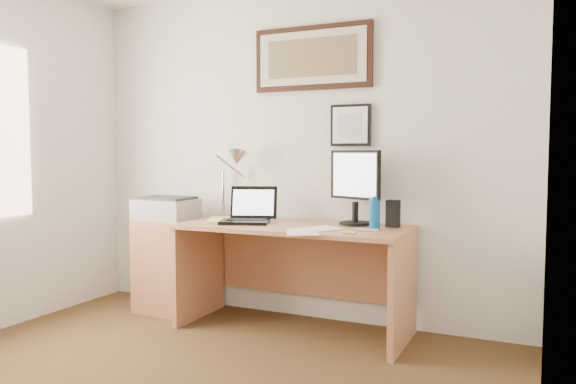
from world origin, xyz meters
The scene contains 18 objects.
wall_back centered at (0.00, 2.00, 1.25)m, with size 3.50×0.02×2.50m, color silver.
wall_right centered at (1.75, 0.00, 1.25)m, with size 0.02×4.00×2.50m, color silver.
side_cabinet centered at (-0.92, 1.68, 0.36)m, with size 0.50×0.40×0.73m, color #AA6A47.
water_bottle centered at (0.73, 1.64, 0.85)m, with size 0.07×0.07×0.20m, color #0C52A7.
bottle_cap centered at (0.73, 1.64, 0.96)m, with size 0.04×0.04×0.02m, color #0C52A7.
speaker centered at (0.81, 1.81, 0.84)m, with size 0.08×0.07×0.18m, color black.
paper_sheet_a centered at (0.36, 1.32, 0.75)m, with size 0.19×0.28×0.00m, color white.
paper_sheet_b centered at (0.38, 1.49, 0.75)m, with size 0.22×0.32×0.00m, color white.
sticky_pad centered at (0.64, 1.40, 0.76)m, with size 0.08×0.08×0.01m, color #DEC769.
marker_pen centered at (0.71, 1.55, 0.76)m, with size 0.02×0.02×0.14m, color white.
book centered at (-0.47, 1.52, 0.76)m, with size 0.23×0.31×0.02m, color #E3DF6B.
desk centered at (0.15, 1.72, 0.51)m, with size 1.60×0.70×0.75m.
laptop centered at (-0.20, 1.61, 0.81)m, with size 0.40×0.40×0.26m.
lcd_monitor centered at (0.54, 1.81, 1.04)m, with size 0.40×0.22×0.52m.
printer centered at (-0.95, 1.65, 0.82)m, with size 0.44×0.34×0.18m.
desk_lamp centered at (-0.41, 1.81, 1.19)m, with size 0.29×0.27×0.53m.
picture_large centered at (0.15, 1.97, 1.95)m, with size 0.92×0.04×0.47m.
picture_small centered at (0.45, 1.97, 1.45)m, with size 0.30×0.03×0.30m.
Camera 1 is at (1.75, -1.90, 1.25)m, focal length 35.00 mm.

